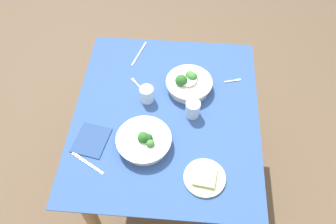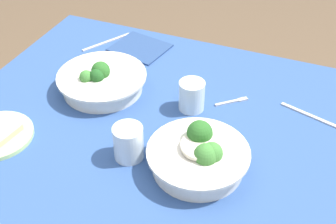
{
  "view_description": "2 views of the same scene",
  "coord_description": "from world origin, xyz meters",
  "px_view_note": "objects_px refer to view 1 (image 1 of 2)",
  "views": [
    {
      "loc": [
        1.04,
        0.09,
        2.23
      ],
      "look_at": [
        0.02,
        0.01,
        0.81
      ],
      "focal_mm": 36.76,
      "sensor_mm": 36.0,
      "label": 1
    },
    {
      "loc": [
        -0.41,
        0.86,
        1.57
      ],
      "look_at": [
        -0.05,
        -0.02,
        0.81
      ],
      "focal_mm": 48.04,
      "sensor_mm": 36.0,
      "label": 2
    }
  ],
  "objects_px": {
    "water_glass_side": "(147,94)",
    "napkin_folded_upper": "(91,140)",
    "bread_side_plate": "(205,177)",
    "fork_by_far_bowl": "(136,84)",
    "table_knife_right": "(88,163)",
    "fork_by_near_bowl": "(233,81)",
    "broccoli_bowl_near": "(144,141)",
    "water_glass_center": "(193,109)",
    "broccoli_bowl_far": "(189,83)",
    "table_knife_left": "(139,53)"
  },
  "relations": [
    {
      "from": "fork_by_far_bowl",
      "to": "table_knife_right",
      "type": "height_order",
      "value": "same"
    },
    {
      "from": "water_glass_side",
      "to": "fork_by_near_bowl",
      "type": "height_order",
      "value": "water_glass_side"
    },
    {
      "from": "table_knife_left",
      "to": "table_knife_right",
      "type": "bearing_deg",
      "value": -174.81
    },
    {
      "from": "water_glass_side",
      "to": "table_knife_right",
      "type": "relative_size",
      "value": 0.46
    },
    {
      "from": "water_glass_side",
      "to": "napkin_folded_upper",
      "type": "relative_size",
      "value": 0.49
    },
    {
      "from": "broccoli_bowl_near",
      "to": "water_glass_center",
      "type": "xyz_separation_m",
      "value": [
        -0.2,
        0.23,
        0.01
      ]
    },
    {
      "from": "table_knife_right",
      "to": "broccoli_bowl_near",
      "type": "bearing_deg",
      "value": 55.82
    },
    {
      "from": "water_glass_center",
      "to": "fork_by_near_bowl",
      "type": "xyz_separation_m",
      "value": [
        -0.25,
        0.22,
        -0.04
      ]
    },
    {
      "from": "water_glass_side",
      "to": "bread_side_plate",
      "type": "bearing_deg",
      "value": 35.8
    },
    {
      "from": "water_glass_side",
      "to": "fork_by_near_bowl",
      "type": "xyz_separation_m",
      "value": [
        -0.17,
        0.47,
        -0.04
      ]
    },
    {
      "from": "broccoli_bowl_far",
      "to": "broccoli_bowl_near",
      "type": "xyz_separation_m",
      "value": [
        0.38,
        -0.2,
        -0.01
      ]
    },
    {
      "from": "broccoli_bowl_near",
      "to": "table_knife_left",
      "type": "relative_size",
      "value": 1.27
    },
    {
      "from": "broccoli_bowl_near",
      "to": "water_glass_center",
      "type": "height_order",
      "value": "broccoli_bowl_near"
    },
    {
      "from": "fork_by_near_bowl",
      "to": "broccoli_bowl_near",
      "type": "bearing_deg",
      "value": -150.65
    },
    {
      "from": "broccoli_bowl_near",
      "to": "water_glass_side",
      "type": "xyz_separation_m",
      "value": [
        -0.28,
        -0.02,
        0.01
      ]
    },
    {
      "from": "bread_side_plate",
      "to": "fork_by_far_bowl",
      "type": "relative_size",
      "value": 2.31
    },
    {
      "from": "broccoli_bowl_far",
      "to": "bread_side_plate",
      "type": "bearing_deg",
      "value": 10.44
    },
    {
      "from": "water_glass_side",
      "to": "table_knife_left",
      "type": "bearing_deg",
      "value": -165.65
    },
    {
      "from": "broccoli_bowl_far",
      "to": "table_knife_left",
      "type": "xyz_separation_m",
      "value": [
        -0.24,
        -0.3,
        -0.04
      ]
    },
    {
      "from": "water_glass_center",
      "to": "table_knife_left",
      "type": "relative_size",
      "value": 0.43
    },
    {
      "from": "water_glass_center",
      "to": "napkin_folded_upper",
      "type": "xyz_separation_m",
      "value": [
        0.2,
        -0.49,
        -0.04
      ]
    },
    {
      "from": "fork_by_far_bowl",
      "to": "fork_by_near_bowl",
      "type": "xyz_separation_m",
      "value": [
        -0.06,
        0.54,
        -0.0
      ]
    },
    {
      "from": "table_knife_right",
      "to": "fork_by_near_bowl",
      "type": "bearing_deg",
      "value": 69.12
    },
    {
      "from": "bread_side_plate",
      "to": "water_glass_side",
      "type": "bearing_deg",
      "value": -144.2
    },
    {
      "from": "bread_side_plate",
      "to": "table_knife_left",
      "type": "xyz_separation_m",
      "value": [
        -0.78,
        -0.4,
        -0.01
      ]
    },
    {
      "from": "fork_by_near_bowl",
      "to": "napkin_folded_upper",
      "type": "height_order",
      "value": "napkin_folded_upper"
    },
    {
      "from": "water_glass_side",
      "to": "fork_by_far_bowl",
      "type": "xyz_separation_m",
      "value": [
        -0.1,
        -0.07,
        -0.04
      ]
    },
    {
      "from": "bread_side_plate",
      "to": "fork_by_near_bowl",
      "type": "distance_m",
      "value": 0.62
    },
    {
      "from": "bread_side_plate",
      "to": "fork_by_near_bowl",
      "type": "xyz_separation_m",
      "value": [
        -0.61,
        0.15,
        -0.01
      ]
    },
    {
      "from": "fork_by_near_bowl",
      "to": "water_glass_center",
      "type": "bearing_deg",
      "value": -147.51
    },
    {
      "from": "broccoli_bowl_near",
      "to": "water_glass_side",
      "type": "relative_size",
      "value": 3.04
    },
    {
      "from": "fork_by_far_bowl",
      "to": "napkin_folded_upper",
      "type": "xyz_separation_m",
      "value": [
        0.38,
        -0.17,
        0.0
      ]
    },
    {
      "from": "water_glass_side",
      "to": "table_knife_left",
      "type": "xyz_separation_m",
      "value": [
        -0.34,
        -0.09,
        -0.04
      ]
    },
    {
      "from": "broccoli_bowl_near",
      "to": "fork_by_far_bowl",
      "type": "bearing_deg",
      "value": -166.65
    },
    {
      "from": "water_glass_side",
      "to": "napkin_folded_upper",
      "type": "distance_m",
      "value": 0.37
    },
    {
      "from": "broccoli_bowl_far",
      "to": "fork_by_near_bowl",
      "type": "relative_size",
      "value": 2.6
    },
    {
      "from": "fork_by_far_bowl",
      "to": "fork_by_near_bowl",
      "type": "bearing_deg",
      "value": -124.57
    },
    {
      "from": "fork_by_near_bowl",
      "to": "table_knife_left",
      "type": "bearing_deg",
      "value": 147.07
    },
    {
      "from": "table_knife_left",
      "to": "napkin_folded_upper",
      "type": "height_order",
      "value": "napkin_folded_upper"
    },
    {
      "from": "broccoli_bowl_far",
      "to": "broccoli_bowl_near",
      "type": "distance_m",
      "value": 0.43
    },
    {
      "from": "broccoli_bowl_near",
      "to": "bread_side_plate",
      "type": "distance_m",
      "value": 0.34
    },
    {
      "from": "broccoli_bowl_far",
      "to": "broccoli_bowl_near",
      "type": "bearing_deg",
      "value": -27.68
    },
    {
      "from": "water_glass_side",
      "to": "broccoli_bowl_near",
      "type": "bearing_deg",
      "value": 3.88
    },
    {
      "from": "table_knife_left",
      "to": "napkin_folded_upper",
      "type": "xyz_separation_m",
      "value": [
        0.62,
        -0.16,
        0.0
      ]
    },
    {
      "from": "bread_side_plate",
      "to": "table_knife_left",
      "type": "relative_size",
      "value": 0.92
    },
    {
      "from": "bread_side_plate",
      "to": "water_glass_center",
      "type": "distance_m",
      "value": 0.37
    },
    {
      "from": "water_glass_side",
      "to": "fork_by_far_bowl",
      "type": "height_order",
      "value": "water_glass_side"
    },
    {
      "from": "water_glass_side",
      "to": "napkin_folded_upper",
      "type": "xyz_separation_m",
      "value": [
        0.28,
        -0.25,
        -0.04
      ]
    },
    {
      "from": "broccoli_bowl_far",
      "to": "table_knife_left",
      "type": "height_order",
      "value": "broccoli_bowl_far"
    },
    {
      "from": "broccoli_bowl_far",
      "to": "table_knife_right",
      "type": "bearing_deg",
      "value": -42.2
    }
  ]
}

